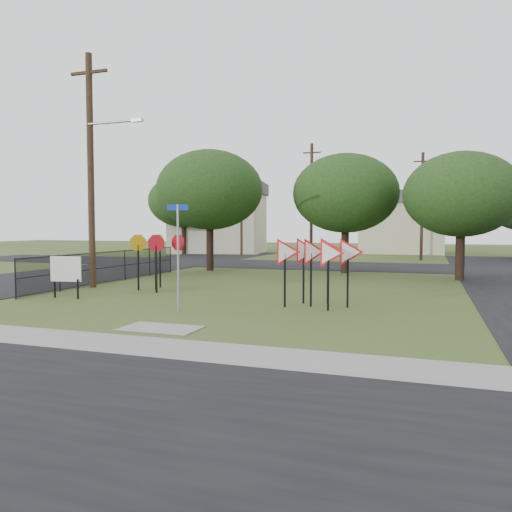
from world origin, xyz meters
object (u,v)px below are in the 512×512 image
(yield_sign_cluster, at_px, (317,255))
(info_board, at_px, (66,270))
(stop_sign_cluster, at_px, (158,248))
(street_name_sign, at_px, (178,251))

(yield_sign_cluster, height_order, info_board, yield_sign_cluster)
(stop_sign_cluster, bearing_deg, yield_sign_cluster, -16.14)
(street_name_sign, distance_m, info_board, 5.51)
(info_board, bearing_deg, stop_sign_cluster, 58.56)
(stop_sign_cluster, height_order, yield_sign_cluster, stop_sign_cluster)
(stop_sign_cluster, xyz_separation_m, info_board, (-1.97, -3.22, -0.72))
(street_name_sign, distance_m, stop_sign_cluster, 5.59)
(yield_sign_cluster, bearing_deg, stop_sign_cluster, 163.86)
(street_name_sign, height_order, info_board, street_name_sign)
(street_name_sign, bearing_deg, info_board, 166.56)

